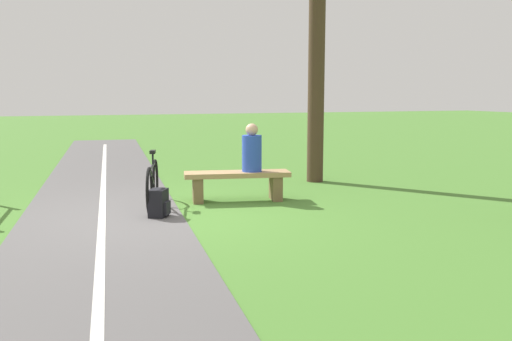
{
  "coord_description": "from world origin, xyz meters",
  "views": [
    {
      "loc": [
        1.44,
        7.88,
        1.76
      ],
      "look_at": [
        -0.68,
        2.11,
        0.91
      ],
      "focal_mm": 38.99,
      "sensor_mm": 36.0,
      "label": 1
    }
  ],
  "objects_px": {
    "backpack": "(159,204)",
    "tree_mid_field": "(314,51)",
    "person_seated": "(252,151)",
    "bicycle": "(153,184)",
    "bench": "(237,181)"
  },
  "relations": [
    {
      "from": "backpack",
      "to": "tree_mid_field",
      "type": "relative_size",
      "value": 0.07
    },
    {
      "from": "tree_mid_field",
      "to": "person_seated",
      "type": "bearing_deg",
      "value": 38.75
    },
    {
      "from": "person_seated",
      "to": "tree_mid_field",
      "type": "bearing_deg",
      "value": -130.06
    },
    {
      "from": "tree_mid_field",
      "to": "bicycle",
      "type": "bearing_deg",
      "value": 23.69
    },
    {
      "from": "person_seated",
      "to": "bicycle",
      "type": "bearing_deg",
      "value": 13.2
    },
    {
      "from": "bench",
      "to": "bicycle",
      "type": "xyz_separation_m",
      "value": [
        1.41,
        0.11,
        0.04
      ]
    },
    {
      "from": "bench",
      "to": "backpack",
      "type": "xyz_separation_m",
      "value": [
        1.45,
        0.82,
        -0.13
      ]
    },
    {
      "from": "bench",
      "to": "person_seated",
      "type": "distance_m",
      "value": 0.55
    },
    {
      "from": "bicycle",
      "to": "backpack",
      "type": "height_order",
      "value": "bicycle"
    },
    {
      "from": "bench",
      "to": "bicycle",
      "type": "relative_size",
      "value": 1.1
    },
    {
      "from": "bicycle",
      "to": "backpack",
      "type": "relative_size",
      "value": 3.94
    },
    {
      "from": "bench",
      "to": "tree_mid_field",
      "type": "relative_size",
      "value": 0.32
    },
    {
      "from": "person_seated",
      "to": "tree_mid_field",
      "type": "distance_m",
      "value": 2.94
    },
    {
      "from": "person_seated",
      "to": "tree_mid_field",
      "type": "relative_size",
      "value": 0.14
    },
    {
      "from": "person_seated",
      "to": "backpack",
      "type": "relative_size",
      "value": 1.91
    }
  ]
}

